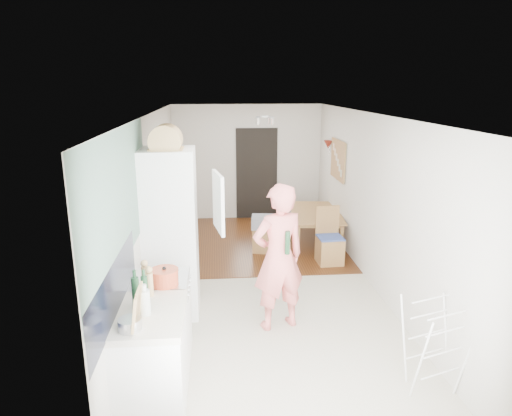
{
  "coord_description": "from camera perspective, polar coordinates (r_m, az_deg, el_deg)",
  "views": [
    {
      "loc": [
        -0.67,
        -6.32,
        2.89
      ],
      "look_at": [
        -0.1,
        0.2,
        1.12
      ],
      "focal_mm": 32.0,
      "sensor_mm": 36.0,
      "label": 1
    }
  ],
  "objects": [
    {
      "name": "room_shell",
      "position": [
        6.57,
        1.03,
        0.66
      ],
      "size": [
        3.2,
        7.0,
        2.5
      ],
      "primitive_type": null,
      "color": "beige",
      "rests_on": "ground"
    },
    {
      "name": "floor",
      "position": [
        6.99,
        0.98,
        -9.32
      ],
      "size": [
        3.2,
        7.0,
        0.01
      ],
      "primitive_type": "cube",
      "color": "beige",
      "rests_on": "ground"
    },
    {
      "name": "wood_floor_overlay",
      "position": [
        8.69,
        -0.28,
        -4.24
      ],
      "size": [
        3.2,
        3.3,
        0.01
      ],
      "primitive_type": "cube",
      "color": "#522B10",
      "rests_on": "room_shell"
    },
    {
      "name": "sage_wall_panel",
      "position": [
        4.54,
        -16.54,
        1.23
      ],
      "size": [
        0.02,
        3.0,
        1.3
      ],
      "primitive_type": "cube",
      "color": "slate",
      "rests_on": "room_shell"
    },
    {
      "name": "tile_splashback",
      "position": [
        4.26,
        -17.2,
        -9.76
      ],
      "size": [
        0.02,
        1.9,
        0.5
      ],
      "primitive_type": "cube",
      "color": "black",
      "rests_on": "room_shell"
    },
    {
      "name": "doorway_recess",
      "position": [
        10.02,
        0.08,
        4.27
      ],
      "size": [
        0.9,
        0.04,
        2.0
      ],
      "primitive_type": "cube",
      "color": "black",
      "rests_on": "room_shell"
    },
    {
      "name": "base_cabinet",
      "position": [
        4.55,
        -12.77,
        -18.05
      ],
      "size": [
        0.6,
        0.9,
        0.86
      ],
      "primitive_type": "cube",
      "color": "white",
      "rests_on": "room_shell"
    },
    {
      "name": "worktop",
      "position": [
        4.32,
        -13.13,
        -12.93
      ],
      "size": [
        0.62,
        0.92,
        0.06
      ],
      "primitive_type": "cube",
      "color": "beige",
      "rests_on": "room_shell"
    },
    {
      "name": "range_cooker",
      "position": [
        5.18,
        -11.69,
        -13.44
      ],
      "size": [
        0.6,
        0.6,
        0.88
      ],
      "primitive_type": "cube",
      "color": "white",
      "rests_on": "room_shell"
    },
    {
      "name": "cooker_top",
      "position": [
        4.98,
        -11.97,
        -8.78
      ],
      "size": [
        0.6,
        0.6,
        0.04
      ],
      "primitive_type": "cube",
      "color": "silver",
      "rests_on": "room_shell"
    },
    {
      "name": "fridge_housing",
      "position": [
        5.86,
        -10.63,
        -3.18
      ],
      "size": [
        0.66,
        0.66,
        2.15
      ],
      "primitive_type": "cube",
      "color": "white",
      "rests_on": "room_shell"
    },
    {
      "name": "fridge_door",
      "position": [
        5.41,
        -4.73,
        0.73
      ],
      "size": [
        0.14,
        0.56,
        0.7
      ],
      "primitive_type": "cube",
      "rotation": [
        0.0,
        0.0,
        -1.4
      ],
      "color": "white",
      "rests_on": "room_shell"
    },
    {
      "name": "fridge_interior",
      "position": [
        5.71,
        -7.76,
        1.41
      ],
      "size": [
        0.02,
        0.52,
        0.66
      ],
      "primitive_type": "cube",
      "color": "white",
      "rests_on": "room_shell"
    },
    {
      "name": "pinboard",
      "position": [
        8.63,
        10.25,
        5.96
      ],
      "size": [
        0.03,
        0.9,
        0.7
      ],
      "primitive_type": "cube",
      "color": "tan",
      "rests_on": "room_shell"
    },
    {
      "name": "pinboard_frame",
      "position": [
        8.63,
        10.15,
        5.96
      ],
      "size": [
        0.0,
        0.94,
        0.74
      ],
      "primitive_type": "cube",
      "color": "olive",
      "rests_on": "room_shell"
    },
    {
      "name": "wall_sconce",
      "position": [
        9.21,
        9.02,
        7.85
      ],
      "size": [
        0.18,
        0.18,
        0.16
      ],
      "primitive_type": "cone",
      "color": "maroon",
      "rests_on": "room_shell"
    },
    {
      "name": "person",
      "position": [
        5.41,
        2.86,
        -4.6
      ],
      "size": [
        0.9,
        0.73,
        2.13
      ],
      "primitive_type": "imported",
      "rotation": [
        0.0,
        0.0,
        3.45
      ],
      "color": "#F37672",
      "rests_on": "floor"
    },
    {
      "name": "dining_table",
      "position": [
        8.74,
        7.61,
        -2.6
      ],
      "size": [
        0.93,
        1.48,
        0.49
      ],
      "primitive_type": "imported",
      "rotation": [
        0.0,
        0.0,
        1.46
      ],
      "color": "olive",
      "rests_on": "floor"
    },
    {
      "name": "dining_chair",
      "position": [
        7.63,
        9.26,
        -3.53
      ],
      "size": [
        0.42,
        0.42,
        0.95
      ],
      "primitive_type": null,
      "rotation": [
        0.0,
        0.0,
        0.06
      ],
      "color": "olive",
      "rests_on": "floor"
    },
    {
      "name": "stool",
      "position": [
        8.15,
        0.93,
        -3.91
      ],
      "size": [
        0.42,
        0.42,
        0.46
      ],
      "primitive_type": null,
      "rotation": [
        0.0,
        0.0,
        -0.21
      ],
      "color": "olive",
      "rests_on": "floor"
    },
    {
      "name": "grey_drape",
      "position": [
        8.03,
        0.97,
        -1.75
      ],
      "size": [
        0.47,
        0.47,
        0.19
      ],
      "primitive_type": "cube",
      "rotation": [
        0.0,
        0.0,
        -0.12
      ],
      "color": "gray",
      "rests_on": "stool"
    },
    {
      "name": "drying_rack",
      "position": [
        4.9,
        21.38,
        -15.89
      ],
      "size": [
        0.57,
        0.54,
        0.9
      ],
      "primitive_type": null,
      "rotation": [
        0.0,
        0.0,
        0.32
      ],
      "color": "white",
      "rests_on": "floor"
    },
    {
      "name": "bread_bin",
      "position": [
        5.55,
        -11.2,
        8.27
      ],
      "size": [
        0.44,
        0.42,
        0.21
      ],
      "primitive_type": null,
      "rotation": [
        0.0,
        0.0,
        0.12
      ],
      "color": "tan",
      "rests_on": "fridge_housing"
    },
    {
      "name": "red_casserole",
      "position": [
        4.78,
        -11.36,
        -8.46
      ],
      "size": [
        0.35,
        0.35,
        0.17
      ],
      "primitive_type": "cylinder",
      "rotation": [
        0.0,
        0.0,
        0.25
      ],
      "color": "#C34728",
      "rests_on": "cooker_top"
    },
    {
      "name": "steel_pan",
      "position": [
        4.05,
        -15.49,
        -13.83
      ],
      "size": [
        0.24,
        0.24,
        0.1
      ],
      "primitive_type": "cylinder",
      "rotation": [
        0.0,
        0.0,
        0.23
      ],
      "color": "silver",
      "rests_on": "worktop"
    },
    {
      "name": "held_bottle",
      "position": [
        5.29,
        3.95,
        -4.35
      ],
      "size": [
        0.06,
        0.06,
        0.28
      ],
      "primitive_type": "cylinder",
      "color": "#1C4124",
      "rests_on": "person"
    },
    {
      "name": "bottle_a",
      "position": [
        4.36,
        -14.8,
        -10.19
      ],
      "size": [
        0.08,
        0.08,
        0.29
      ],
      "primitive_type": "cylinder",
      "rotation": [
        0.0,
        0.0,
        0.25
      ],
      "color": "#1C4124",
      "rests_on": "worktop"
    },
    {
      "name": "bottle_b",
      "position": [
        4.41,
        -13.73,
        -9.93
      ],
      "size": [
        0.07,
        0.07,
        0.27
      ],
      "primitive_type": "cylinder",
      "rotation": [
        0.0,
        0.0,
        0.22
      ],
      "color": "#1C4124",
      "rests_on": "worktop"
    },
    {
      "name": "bottle_c",
      "position": [
        4.22,
        -13.7,
        -11.41
      ],
      "size": [
        0.11,
        0.11,
        0.23
      ],
      "primitive_type": "cylinder",
      "rotation": [
        0.0,
        0.0,
        0.19
      ],
      "color": "beige",
      "rests_on": "worktop"
    },
    {
      "name": "pepper_mill_front",
      "position": [
        4.56,
        -13.13,
        -9.29
      ],
      "size": [
        0.08,
        0.08,
        0.24
      ],
      "primitive_type": "cylinder",
      "rotation": [
        0.0,
        0.0,
        -0.24
      ],
      "color": "tan",
      "rests_on": "worktop"
    },
    {
      "name": "pepper_mill_back",
      "position": [
        4.69,
        -13.69,
        -8.54
      ],
      "size": [
        0.08,
        0.08,
        0.25
      ],
      "primitive_type": "cylinder",
      "rotation": [
        0.0,
        0.0,
        0.29
      ],
      "color": "tan",
      "rests_on": "worktop"
    },
    {
      "name": "chopping_boards",
      "position": [
        4.03,
        -14.65,
        -11.97
      ],
      "size": [
        0.06,
        0.26,
        0.34
      ],
      "primitive_type": null,
      "rotation": [
        0.0,
        0.0,
        -0.08
      ],
      "color": "tan",
      "rests_on": "worktop"
    }
  ]
}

